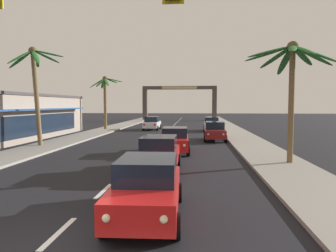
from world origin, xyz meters
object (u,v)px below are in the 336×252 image
(sedan_parked_nearest_kerb, at_px, (212,124))
(town_gateway_arch, at_px, (179,98))
(sedan_parked_mid_kerb, at_px, (215,131))
(palm_left_third, at_px, (105,92))
(sedan_lead_at_stop_bar, at_px, (147,187))
(traffic_signal_mast, at_px, (180,6))
(palm_left_second, at_px, (35,75))
(palm_right_second, at_px, (292,68))
(sedan_fifth_in_queue, at_px, (175,140))
(sedan_oncoming_far, at_px, (152,123))
(sedan_third_in_queue, at_px, (159,154))

(sedan_parked_nearest_kerb, bearing_deg, town_gateway_arch, 101.47)
(sedan_parked_mid_kerb, xyz_separation_m, palm_left_third, (-13.02, 10.45, 3.90))
(sedan_lead_at_stop_bar, relative_size, sedan_parked_nearest_kerb, 1.00)
(traffic_signal_mast, bearing_deg, palm_left_second, 125.24)
(traffic_signal_mast, xyz_separation_m, palm_right_second, (5.24, 10.87, 0.08))
(sedan_fifth_in_queue, xyz_separation_m, palm_left_second, (-10.60, 1.89, 4.56))
(sedan_parked_nearest_kerb, height_order, palm_right_second, palm_right_second)
(sedan_lead_at_stop_bar, distance_m, town_gateway_arch, 55.80)
(traffic_signal_mast, bearing_deg, sedan_parked_nearest_kerb, 86.03)
(palm_left_third, xyz_separation_m, town_gateway_arch, (7.93, 25.97, -0.18))
(sedan_oncoming_far, distance_m, palm_left_second, 18.49)
(sedan_lead_at_stop_bar, bearing_deg, town_gateway_arch, 92.08)
(sedan_parked_nearest_kerb, bearing_deg, palm_left_second, -131.67)
(sedan_lead_at_stop_bar, height_order, sedan_third_in_queue, same)
(palm_left_second, bearing_deg, sedan_parked_mid_kerb, 21.43)
(sedan_parked_mid_kerb, relative_size, palm_left_third, 0.66)
(sedan_oncoming_far, distance_m, palm_right_second, 25.07)
(traffic_signal_mast, bearing_deg, sedan_third_in_queue, 99.45)
(sedan_parked_mid_kerb, bearing_deg, palm_left_second, -158.57)
(sedan_third_in_queue, xyz_separation_m, palm_right_second, (6.68, 2.23, 4.25))
(sedan_oncoming_far, bearing_deg, palm_right_second, -64.91)
(sedan_parked_nearest_kerb, bearing_deg, palm_left_third, 179.13)
(sedan_oncoming_far, bearing_deg, palm_left_second, -111.05)
(sedan_third_in_queue, height_order, sedan_parked_mid_kerb, same)
(traffic_signal_mast, height_order, palm_left_third, traffic_signal_mast)
(traffic_signal_mast, xyz_separation_m, sedan_fifth_in_queue, (-1.07, 14.62, -4.17))
(town_gateway_arch, bearing_deg, sedan_lead_at_stop_bar, -87.92)
(palm_right_second, bearing_deg, traffic_signal_mast, -115.75)
(palm_left_second, bearing_deg, sedan_fifth_in_queue, -10.14)
(sedan_third_in_queue, bearing_deg, sedan_lead_at_stop_bar, -86.37)
(sedan_parked_nearest_kerb, bearing_deg, sedan_parked_mid_kerb, -91.27)
(sedan_parked_mid_kerb, distance_m, town_gateway_arch, 36.96)
(sedan_oncoming_far, height_order, palm_right_second, palm_right_second)
(sedan_third_in_queue, xyz_separation_m, palm_left_second, (-10.23, 7.88, 4.56))
(sedan_third_in_queue, bearing_deg, sedan_parked_nearest_kerb, 81.12)
(traffic_signal_mast, xyz_separation_m, sedan_third_in_queue, (-1.44, 8.64, -4.17))
(traffic_signal_mast, distance_m, sedan_fifth_in_queue, 15.24)
(sedan_lead_at_stop_bar, distance_m, sedan_third_in_queue, 5.99)
(sedan_third_in_queue, xyz_separation_m, sedan_fifth_in_queue, (0.37, 5.98, 0.00))
(palm_right_second, bearing_deg, sedan_parked_nearest_kerb, 98.07)
(palm_right_second, bearing_deg, palm_left_second, 161.53)
(sedan_oncoming_far, distance_m, palm_left_third, 7.03)
(traffic_signal_mast, bearing_deg, sedan_fifth_in_queue, 94.19)
(traffic_signal_mast, height_order, sedan_third_in_queue, traffic_signal_mast)
(sedan_oncoming_far, bearing_deg, palm_left_third, -171.07)
(sedan_lead_at_stop_bar, relative_size, palm_left_third, 0.66)
(palm_left_third, relative_size, palm_right_second, 1.05)
(traffic_signal_mast, xyz_separation_m, town_gateway_arch, (-3.08, 58.30, -0.46))
(sedan_parked_nearest_kerb, bearing_deg, sedan_lead_at_stop_bar, -96.37)
(sedan_oncoming_far, xyz_separation_m, palm_right_second, (10.48, -22.37, 4.25))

